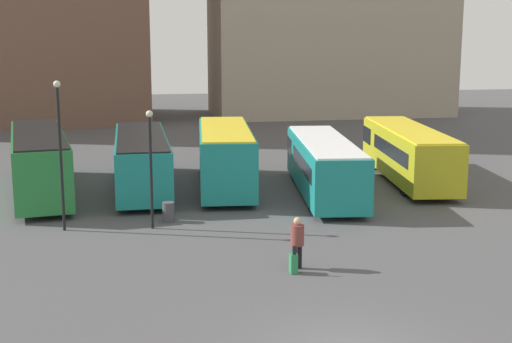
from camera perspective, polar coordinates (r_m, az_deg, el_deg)
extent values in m
cube|color=#237A38|center=(36.88, -16.95, 0.77)|extent=(4.12, 11.88, 2.75)
cube|color=black|center=(41.55, -17.19, 2.34)|extent=(2.80, 2.47, 1.05)
cube|color=black|center=(35.79, -16.93, 1.04)|extent=(3.55, 7.73, 0.83)
cube|color=black|center=(36.67, -17.07, 2.95)|extent=(3.89, 11.62, 0.08)
cylinder|color=black|center=(40.64, -17.03, 0.03)|extent=(2.50, 1.35, 1.02)
cylinder|color=black|center=(33.56, -16.64, -2.18)|extent=(2.50, 1.35, 1.02)
cube|color=#19847F|center=(37.01, -9.15, 0.91)|extent=(2.56, 11.32, 2.46)
cube|color=black|center=(41.54, -9.30, 2.42)|extent=(2.60, 2.08, 0.93)
cube|color=black|center=(35.95, -9.12, 1.11)|extent=(2.59, 7.25, 0.74)
cube|color=black|center=(36.81, -9.20, 2.85)|extent=(2.36, 11.10, 0.08)
cylinder|color=black|center=(40.64, -9.22, 0.37)|extent=(2.46, 1.02, 1.02)
cylinder|color=black|center=(33.76, -8.96, -1.78)|extent=(2.46, 1.02, 1.02)
cube|color=#19847F|center=(36.65, -2.47, 1.21)|extent=(3.57, 10.26, 2.81)
cube|color=black|center=(40.66, -2.70, 2.68)|extent=(2.81, 2.10, 1.07)
cube|color=black|center=(35.70, -2.42, 1.53)|extent=(3.25, 6.66, 0.84)
cube|color=yellow|center=(36.43, -2.49, 3.46)|extent=(3.35, 10.03, 0.08)
cylinder|color=black|center=(39.92, -2.63, 0.29)|extent=(2.58, 1.24, 1.00)
cylinder|color=black|center=(33.82, -2.25, -1.64)|extent=(2.58, 1.24, 1.00)
cube|color=#19847F|center=(35.41, 5.48, 0.48)|extent=(3.80, 11.27, 2.43)
cube|color=black|center=(39.78, 4.49, 2.09)|extent=(2.77, 2.32, 0.92)
cube|color=black|center=(34.39, 5.75, 0.68)|extent=(3.36, 7.32, 0.73)
cube|color=white|center=(35.21, 5.52, 2.49)|extent=(3.58, 11.02, 0.08)
cylinder|color=black|center=(38.92, 4.68, -0.07)|extent=(2.50, 1.20, 0.92)
cylinder|color=black|center=(32.31, 6.38, -2.38)|extent=(2.50, 1.20, 0.92)
cube|color=gold|center=(39.41, 12.08, 1.49)|extent=(3.92, 11.69, 2.52)
cube|color=black|center=(43.86, 10.49, 2.90)|extent=(2.81, 2.40, 0.96)
cube|color=black|center=(38.38, 12.50, 1.70)|extent=(3.44, 7.60, 0.76)
cube|color=yellow|center=(39.22, 12.15, 3.36)|extent=(3.69, 11.44, 0.08)
cylinder|color=black|center=(42.97, 10.79, 0.92)|extent=(2.55, 1.36, 1.07)
cylinder|color=black|center=(36.24, 13.48, -1.03)|extent=(2.55, 1.36, 1.07)
cylinder|color=black|center=(24.41, 3.10, -6.84)|extent=(0.17, 0.17, 0.82)
cylinder|color=black|center=(24.45, 3.51, -6.81)|extent=(0.17, 0.17, 0.82)
cylinder|color=brown|center=(24.21, 3.32, -5.10)|extent=(0.48, 0.48, 0.71)
sphere|color=tan|center=(24.08, 3.34, -3.98)|extent=(0.27, 0.27, 0.27)
cube|color=#28844C|center=(23.98, 3.01, -7.36)|extent=(0.25, 0.34, 0.67)
cube|color=black|center=(23.72, 3.10, -6.32)|extent=(0.13, 0.03, 0.30)
cylinder|color=black|center=(29.17, -8.40, -0.12)|extent=(0.12, 0.12, 4.65)
sphere|color=beige|center=(28.81, -8.53, 4.58)|extent=(0.28, 0.28, 0.28)
cylinder|color=black|center=(29.52, -15.35, 0.92)|extent=(0.12, 0.12, 5.85)
sphere|color=beige|center=(29.17, -15.64, 6.75)|extent=(0.28, 0.28, 0.28)
cylinder|color=#47474C|center=(30.55, -7.01, -3.23)|extent=(0.52, 0.52, 0.85)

